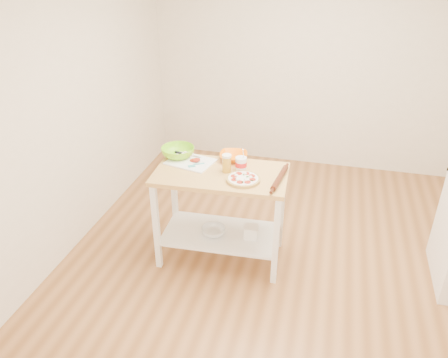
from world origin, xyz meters
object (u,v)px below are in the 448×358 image
object	(u,v)px
pizza	(243,179)
orange_bowl	(234,157)
shelf_glass_bowl	(213,231)
shelf_bin	(251,232)
yogurt_tub	(241,164)
green_bowl	(178,152)
cutting_board	(191,161)
knife	(184,154)
beer_pint	(227,163)
spatula	(195,165)
rolling_pin	(280,178)
prep_island	(221,197)

from	to	relation	value
pizza	orange_bowl	bearing A→B (deg)	114.70
shelf_glass_bowl	shelf_bin	size ratio (longest dim) A/B	1.90
yogurt_tub	shelf_glass_bowl	distance (m)	0.71
green_bowl	cutting_board	bearing A→B (deg)	-27.35
cutting_board	knife	world-z (taller)	cutting_board
cutting_board	beer_pint	size ratio (longest dim) A/B	2.86
spatula	shelf_glass_bowl	bearing A→B (deg)	-55.62
shelf_glass_bowl	orange_bowl	bearing A→B (deg)	70.25
orange_bowl	shelf_bin	bearing A→B (deg)	-48.49
spatula	yogurt_tub	size ratio (longest dim) A/B	0.60
cutting_board	green_bowl	bearing A→B (deg)	165.61
green_bowl	spatula	bearing A→B (deg)	-34.64
rolling_pin	shelf_glass_bowl	distance (m)	0.85
cutting_board	orange_bowl	size ratio (longest dim) A/B	1.81
cutting_board	orange_bowl	xyz separation A→B (m)	(0.36, 0.15, 0.02)
orange_bowl	yogurt_tub	size ratio (longest dim) A/B	1.18
prep_island	shelf_glass_bowl	distance (m)	0.36
shelf_bin	shelf_glass_bowl	bearing A→B (deg)	-173.13
prep_island	knife	xyz separation A→B (m)	(-0.42, 0.24, 0.27)
orange_bowl	shelf_glass_bowl	bearing A→B (deg)	-109.75
prep_island	orange_bowl	world-z (taller)	orange_bowl
knife	shelf_bin	xyz separation A→B (m)	(0.70, -0.23, -0.60)
pizza	yogurt_tub	xyz separation A→B (m)	(-0.06, 0.19, 0.04)
spatula	rolling_pin	world-z (taller)	rolling_pin
orange_bowl	cutting_board	bearing A→B (deg)	-158.07
prep_island	pizza	xyz separation A→B (m)	(0.22, -0.10, 0.27)
orange_bowl	rolling_pin	distance (m)	0.55
cutting_board	yogurt_tub	xyz separation A→B (m)	(0.47, -0.04, 0.05)
prep_island	shelf_glass_bowl	xyz separation A→B (m)	(-0.06, -0.04, -0.35)
prep_island	green_bowl	distance (m)	0.59
rolling_pin	shelf_bin	world-z (taller)	rolling_pin
cutting_board	yogurt_tub	size ratio (longest dim) A/B	2.13
beer_pint	shelf_bin	bearing A→B (deg)	-5.34
yogurt_tub	orange_bowl	bearing A→B (deg)	120.67
cutting_board	beer_pint	bearing A→B (deg)	-2.27
prep_island	cutting_board	size ratio (longest dim) A/B	2.57
spatula	shelf_glass_bowl	distance (m)	0.65
orange_bowl	yogurt_tub	distance (m)	0.22
pizza	shelf_glass_bowl	size ratio (longest dim) A/B	1.27
prep_island	orange_bowl	size ratio (longest dim) A/B	4.65
rolling_pin	spatula	bearing A→B (deg)	174.62
rolling_pin	yogurt_tub	bearing A→B (deg)	163.47
orange_bowl	shelf_glass_bowl	size ratio (longest dim) A/B	1.12
beer_pint	rolling_pin	size ratio (longest dim) A/B	0.39
pizza	cutting_board	distance (m)	0.58
yogurt_tub	rolling_pin	distance (m)	0.37
cutting_board	beer_pint	xyz separation A→B (m)	(0.36, -0.10, 0.07)
spatula	rolling_pin	size ratio (longest dim) A/B	0.32
pizza	green_bowl	bearing A→B (deg)	156.13
shelf_bin	prep_island	bearing A→B (deg)	-179.36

